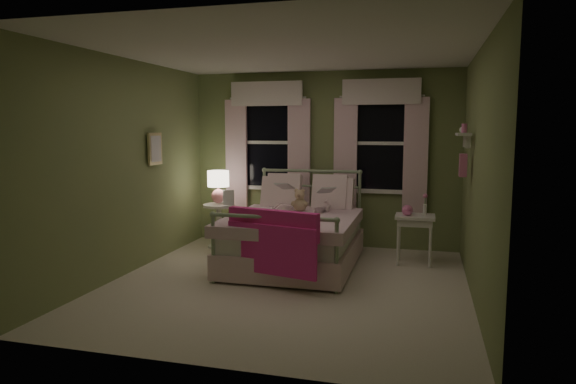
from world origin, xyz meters
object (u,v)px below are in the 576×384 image
(child_left, at_px, (283,187))
(child_right, at_px, (323,194))
(bed, at_px, (295,236))
(nightstand_right, at_px, (415,223))
(teddy_bear, at_px, (300,202))
(nightstand_left, at_px, (219,220))
(table_lamp, at_px, (218,184))

(child_left, relative_size, child_right, 1.24)
(bed, distance_m, nightstand_right, 1.57)
(bed, xyz_separation_m, child_left, (-0.28, 0.42, 0.58))
(bed, relative_size, teddy_bear, 6.53)
(child_right, relative_size, nightstand_right, 1.00)
(child_right, bearing_deg, teddy_bear, 32.85)
(child_right, relative_size, teddy_bear, 2.05)
(child_left, relative_size, nightstand_left, 1.22)
(child_right, bearing_deg, bed, 59.76)
(child_right, height_order, nightstand_left, child_right)
(child_left, distance_m, table_lamp, 1.09)
(teddy_bear, height_order, nightstand_right, teddy_bear)
(bed, xyz_separation_m, nightstand_left, (-1.34, 0.68, 0.03))
(table_lamp, distance_m, nightstand_right, 2.87)
(nightstand_right, bearing_deg, table_lamp, 175.31)
(child_right, distance_m, table_lamp, 1.64)
(child_right, height_order, teddy_bear, child_right)
(child_left, height_order, nightstand_right, child_left)
(bed, height_order, child_right, child_right)
(teddy_bear, distance_m, nightstand_left, 1.45)
(nightstand_left, bearing_deg, bed, -26.86)
(nightstand_right, bearing_deg, child_right, -178.92)
(table_lamp, bearing_deg, nightstand_right, -4.69)
(nightstand_left, bearing_deg, teddy_bear, -17.20)
(teddy_bear, bearing_deg, bed, -90.00)
(child_left, height_order, nightstand_left, child_left)
(teddy_bear, bearing_deg, nightstand_left, 162.80)
(child_left, bearing_deg, bed, 117.82)
(child_right, relative_size, nightstand_left, 0.99)
(table_lamp, bearing_deg, bed, -26.86)
(bed, bearing_deg, nightstand_left, 153.14)
(bed, distance_m, child_left, 0.77)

